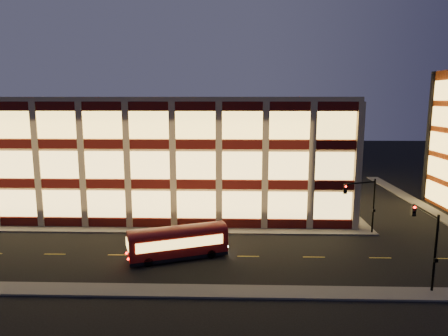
{
  "coord_description": "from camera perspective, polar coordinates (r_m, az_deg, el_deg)",
  "views": [
    {
      "loc": [
        8.77,
        -40.74,
        14.21
      ],
      "look_at": [
        7.37,
        8.0,
        5.83
      ],
      "focal_mm": 32.0,
      "sensor_mm": 36.0,
      "label": 1
    }
  ],
  "objects": [
    {
      "name": "sidewalk_near",
      "position": [
        32.35,
        -14.89,
        -16.5
      ],
      "size": [
        100.0,
        2.0,
        0.15
      ],
      "primitive_type": "cube",
      "color": "#514F4C",
      "rests_on": "ground"
    },
    {
      "name": "traffic_signal_near",
      "position": [
        34.66,
        27.0,
        -8.25
      ],
      "size": [
        0.32,
        4.45,
        6.0
      ],
      "color": "black",
      "rests_on": "ground"
    },
    {
      "name": "sidewalk_office_east",
      "position": [
        61.13,
        15.1,
        -3.96
      ],
      "size": [
        2.0,
        30.0,
        0.15
      ],
      "primitive_type": "cube",
      "color": "#514F4C",
      "rests_on": "ground"
    },
    {
      "name": "traffic_signal_far",
      "position": [
        44.29,
        19.31,
        -3.98
      ],
      "size": [
        3.79,
        1.87,
        6.0
      ],
      "color": "black",
      "rests_on": "ground"
    },
    {
      "name": "trolley_bus",
      "position": [
        36.77,
        -6.61,
        -10.27
      ],
      "size": [
        9.07,
        5.22,
        3.0
      ],
      "rotation": [
        0.0,
        0.0,
        0.36
      ],
      "color": "#7C0706",
      "rests_on": "ground"
    },
    {
      "name": "sidewalk_office_south",
      "position": [
        45.62,
        -13.55,
        -8.58
      ],
      "size": [
        54.0,
        2.0,
        0.15
      ],
      "primitive_type": "cube",
      "color": "#514F4C",
      "rests_on": "ground"
    },
    {
      "name": "ground",
      "position": [
        44.03,
        -10.07,
        -9.23
      ],
      "size": [
        200.0,
        200.0,
        0.0
      ],
      "primitive_type": "plane",
      "color": "black",
      "rests_on": "ground"
    },
    {
      "name": "office_building",
      "position": [
        59.24,
        -9.75,
        2.86
      ],
      "size": [
        50.45,
        30.45,
        14.5
      ],
      "color": "tan",
      "rests_on": "ground"
    },
    {
      "name": "sidewalk_tower_west",
      "position": [
        64.58,
        24.65,
        -3.8
      ],
      "size": [
        2.0,
        30.0,
        0.15
      ],
      "primitive_type": "cube",
      "color": "#514F4C",
      "rests_on": "ground"
    }
  ]
}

